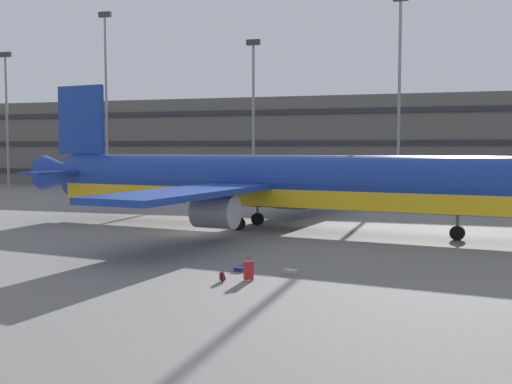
# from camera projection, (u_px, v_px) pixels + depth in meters

# --- Properties ---
(ground_plane) EXTENTS (600.00, 600.00, 0.00)m
(ground_plane) POSITION_uv_depth(u_px,v_px,m) (195.00, 233.00, 40.96)
(ground_plane) COLOR slate
(terminal_structure) EXTENTS (158.32, 15.80, 12.76)m
(terminal_structure) POSITION_uv_depth(u_px,v_px,m) (330.00, 143.00, 90.64)
(terminal_structure) COLOR #605B56
(terminal_structure) RESTS_ON ground_plane
(airliner) EXTENTS (39.82, 32.39, 10.64)m
(airliner) POSITION_uv_depth(u_px,v_px,m) (260.00, 184.00, 42.98)
(airliner) COLOR navy
(airliner) RESTS_ON ground_plane
(light_mast_far_left) EXTENTS (1.80, 0.50, 19.65)m
(light_mast_far_left) POSITION_uv_depth(u_px,v_px,m) (7.00, 108.00, 90.07)
(light_mast_far_left) COLOR gray
(light_mast_far_left) RESTS_ON ground_plane
(light_mast_left) EXTENTS (1.80, 0.50, 24.38)m
(light_mast_left) POSITION_uv_depth(u_px,v_px,m) (106.00, 89.00, 85.18)
(light_mast_left) COLOR gray
(light_mast_left) RESTS_ON ground_plane
(light_mast_center_left) EXTENTS (1.80, 0.50, 19.56)m
(light_mast_center_left) POSITION_uv_depth(u_px,v_px,m) (253.00, 103.00, 79.24)
(light_mast_center_left) COLOR gray
(light_mast_center_left) RESTS_ON ground_plane
(light_mast_center_right) EXTENTS (1.80, 0.50, 23.87)m
(light_mast_center_right) POSITION_uv_depth(u_px,v_px,m) (399.00, 82.00, 73.83)
(light_mast_center_right) COLOR gray
(light_mast_center_right) RESTS_ON ground_plane
(suitcase_navy) EXTENTS (0.70, 0.51, 0.23)m
(suitcase_navy) POSITION_uv_depth(u_px,v_px,m) (292.00, 272.00, 27.34)
(suitcase_navy) COLOR gray
(suitcase_navy) RESTS_ON ground_plane
(suitcase_teal) EXTENTS (0.44, 0.40, 0.98)m
(suitcase_teal) POSITION_uv_depth(u_px,v_px,m) (249.00, 270.00, 26.08)
(suitcase_teal) COLOR #B21E23
(suitcase_teal) RESTS_ON ground_plane
(suitcase_upright) EXTENTS (0.51, 0.76, 0.20)m
(suitcase_upright) POSITION_uv_depth(u_px,v_px,m) (241.00, 268.00, 28.25)
(suitcase_upright) COLOR navy
(suitcase_upright) RESTS_ON ground_plane
(backpack_silver) EXTENTS (0.38, 0.41, 0.50)m
(backpack_silver) POSITION_uv_depth(u_px,v_px,m) (223.00, 277.00, 25.85)
(backpack_silver) COLOR maroon
(backpack_silver) RESTS_ON ground_plane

